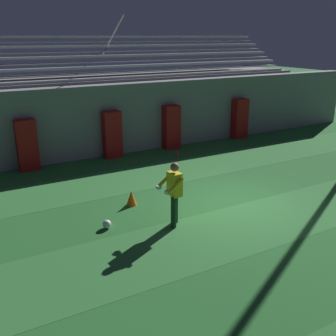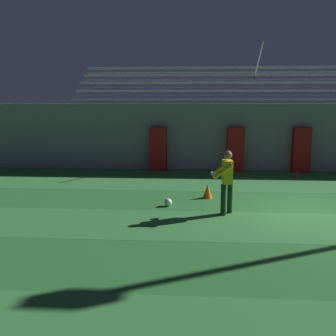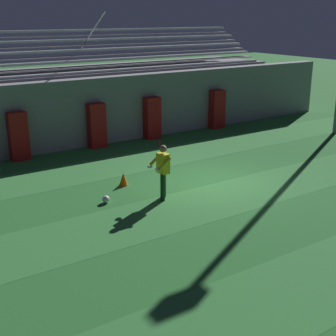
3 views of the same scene
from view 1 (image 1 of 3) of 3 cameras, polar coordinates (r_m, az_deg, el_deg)
The scene contains 13 objects.
ground_plane at distance 11.60m, azimuth 9.38°, elevation -4.97°, with size 80.00×80.00×0.00m, color #286B2D.
turf_stripe_mid at distance 10.68m, azimuth 13.91°, elevation -7.43°, with size 28.00×2.32×0.01m, color #337A38.
turf_stripe_far at distance 14.12m, azimuth 1.11°, elevation -0.34°, with size 28.00×2.32×0.01m, color #337A38.
back_wall at distance 16.51m, azimuth -4.54°, elevation 7.43°, with size 24.00×0.60×2.80m, color gray.
padding_pillar_gate_left at distance 15.61m, azimuth -8.11°, elevation 4.83°, with size 0.70×0.44×1.84m, color maroon.
padding_pillar_gate_right at distance 16.73m, azimuth 0.49°, elevation 5.94°, with size 0.70×0.44×1.84m, color maroon.
padding_pillar_far_left at distance 14.81m, azimuth -19.77°, elevation 3.14°, with size 0.70×0.44×1.84m, color maroon.
padding_pillar_far_right at distance 18.79m, azimuth 10.36°, elevation 7.05°, with size 0.70×0.44×1.84m, color maroon.
bleacher_stand at distance 18.61m, azimuth -7.63°, elevation 8.92°, with size 18.00×4.05×5.43m.
goalkeeper at distance 9.76m, azimuth 0.88°, elevation -3.25°, with size 0.58×0.60×1.67m.
soccer_ball at distance 10.07m, azimuth -8.87°, elevation -8.06°, with size 0.22×0.22×0.22m, color white.
traffic_cone at distance 11.27m, azimuth -5.33°, elevation -4.35°, with size 0.30×0.30×0.42m, color orange.
water_bottle at distance 15.61m, azimuth 1.39°, elevation 1.97°, with size 0.07×0.07×0.24m, color red.
Camera 1 is at (-6.76, -8.22, 4.59)m, focal length 42.00 mm.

